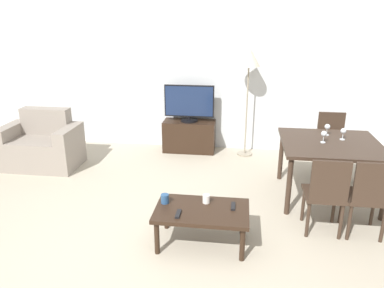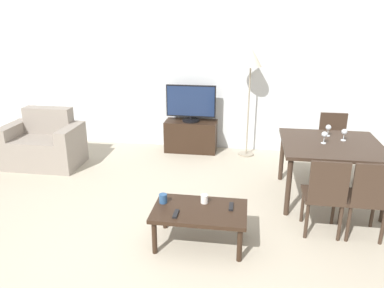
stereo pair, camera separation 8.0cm
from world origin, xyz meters
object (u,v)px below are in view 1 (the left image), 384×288
Objects in this scene: dining_chair_far at (331,140)px; wine_glass_left at (327,127)px; coffee_table at (202,213)px; cup_colored_far at (206,199)px; dining_chair_near_right at (368,194)px; cup_white_near at (165,199)px; armchair at (42,146)px; tv at (189,103)px; remote_primary at (233,206)px; remote_secondary at (178,214)px; dining_table at (331,149)px; wine_glass_center at (343,132)px; dining_chair_near at (326,192)px; floor_lamp at (249,62)px; tv_stand at (189,136)px; wine_glass_right at (324,134)px.

wine_glass_left reaches higher than dining_chair_far.
coffee_table is 10.64× the size of cup_colored_far.
dining_chair_near_right reaches higher than cup_white_near.
armchair reaches higher than cup_white_near.
dining_chair_near_right is at bearing -17.93° from armchair.
tv is 9.33× the size of cup_colored_far.
dining_chair_far is 2.81m from cup_white_near.
remote_secondary is (-0.51, -0.22, 0.00)m from remote_primary.
dining_chair_near_right is at bearing 7.50° from cup_white_near.
cup_colored_far is 1.97m from wine_glass_left.
wine_glass_left is at bearing 100.14° from dining_chair_near_right.
dining_table reaches higher than remote_primary.
wine_glass_center reaches higher than dining_chair_near_right.
dining_chair_near is 0.40m from dining_chair_near_right.
remote_primary is (-0.13, -2.49, -1.09)m from floor_lamp.
tv is at bearing 95.90° from remote_secondary.
wine_glass_center is at bearing -93.80° from dining_chair_far.
dining_chair_far is 2.49m from cup_colored_far.
tv_stand is 2.52m from wine_glass_center.
wine_glass_right is at bearing 83.13° from dining_chair_near.
dining_chair_near is at bearing -53.16° from tv_stand.
wine_glass_left is (1.92, -1.16, 0.57)m from tv_stand.
floor_lamp is at bearing 125.93° from dining_table.
wine_glass_right is at bearing 32.80° from cup_white_near.
wine_glass_right is at bearing -38.76° from tv_stand.
floor_lamp reaches higher than remote_primary.
cup_colored_far is at bearing -78.13° from tv_stand.
dining_chair_near is 2.57m from floor_lamp.
dining_chair_near_right is at bearing 14.66° from remote_secondary.
dining_chair_near_right is at bearing -90.00° from dining_chair_far.
cup_white_near is at bearing -107.90° from floor_lamp.
coffee_table is at bearing -79.34° from tv_stand.
cup_white_near reaches higher than remote_primary.
wine_glass_center is at bearing 70.05° from dining_chair_near.
armchair is at bearing 146.59° from coffee_table.
cup_colored_far is 1.70m from wine_glass_right.
wine_glass_right is (1.32, 1.17, 0.49)m from coffee_table.
wine_glass_left is (0.20, 1.14, 0.35)m from dining_chair_near.
floor_lamp is at bearing 87.13° from remote_primary.
cup_white_near is at bearing -87.43° from tv.
wine_glass_left reaches higher than tv_stand.
dining_table is at bearing -36.78° from tv.
dining_chair_near is (-0.20, -0.86, -0.17)m from dining_table.
tv_stand is 9.82× the size of cup_colored_far.
dining_chair_near is 1.00× the size of dining_chair_near_right.
armchair is at bearing -175.25° from dining_chair_far.
dining_chair_near is (1.72, -2.29, -0.34)m from tv.
wine_glass_center is at bearing 29.53° from wine_glass_right.
remote_secondary is 1.75× the size of cup_colored_far.
dining_chair_near is at bearing 9.36° from cup_white_near.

